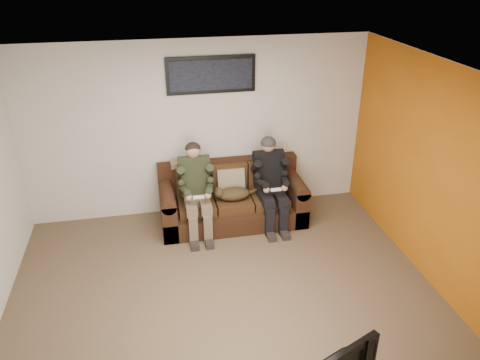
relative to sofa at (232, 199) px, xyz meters
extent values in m
plane|color=brown|center=(-0.40, -1.82, -0.32)|extent=(5.00, 5.00, 0.00)
plane|color=silver|center=(-0.40, -1.82, 2.28)|extent=(5.00, 5.00, 0.00)
plane|color=beige|center=(-0.40, 0.43, 0.98)|extent=(5.00, 0.00, 5.00)
plane|color=beige|center=(2.10, -1.82, 0.98)|extent=(0.00, 4.50, 4.50)
plane|color=#AD5B11|center=(2.09, -1.82, 0.98)|extent=(0.00, 4.50, 4.50)
cube|color=black|center=(0.00, -0.07, -0.18)|extent=(2.09, 0.90, 0.28)
cube|color=black|center=(0.00, 0.28, 0.25)|extent=(2.09, 0.19, 0.57)
cube|color=black|center=(-0.94, -0.07, -0.04)|extent=(0.21, 0.90, 0.57)
cube|color=black|center=(0.94, -0.07, -0.04)|extent=(0.21, 0.90, 0.57)
cylinder|color=black|center=(-0.94, -0.07, 0.25)|extent=(0.21, 0.90, 0.21)
cylinder|color=black|center=(0.94, -0.07, 0.25)|extent=(0.21, 0.90, 0.21)
cube|color=#412813|center=(-0.54, -0.12, 0.03)|extent=(0.52, 0.57, 0.13)
cube|color=#412813|center=(-0.54, 0.15, 0.30)|extent=(0.52, 0.13, 0.42)
cube|color=#412813|center=(0.00, -0.12, 0.03)|extent=(0.52, 0.57, 0.13)
cube|color=#412813|center=(0.00, 0.15, 0.30)|extent=(0.52, 0.13, 0.42)
cube|color=#412813|center=(0.54, -0.12, 0.03)|extent=(0.52, 0.57, 0.13)
cube|color=#412813|center=(0.54, 0.15, 0.30)|extent=(0.52, 0.13, 0.42)
cube|color=#867B58|center=(0.00, 0.04, 0.29)|extent=(0.40, 0.19, 0.40)
cube|color=gray|center=(-0.63, 0.26, 0.53)|extent=(0.43, 0.21, 0.08)
cube|color=brown|center=(-0.54, -0.15, 0.17)|extent=(0.36, 0.30, 0.14)
cube|color=#252B1A|center=(-0.54, -0.05, 0.47)|extent=(0.40, 0.30, 0.53)
cylinder|color=#252B1A|center=(-0.54, -0.03, 0.68)|extent=(0.44, 0.18, 0.18)
sphere|color=tan|center=(-0.54, -0.01, 0.84)|extent=(0.21, 0.21, 0.21)
cube|color=brown|center=(-0.64, -0.35, 0.16)|extent=(0.15, 0.42, 0.13)
cube|color=brown|center=(-0.44, -0.35, 0.16)|extent=(0.15, 0.42, 0.13)
cube|color=brown|center=(-0.64, -0.55, -0.11)|extent=(0.12, 0.13, 0.42)
cube|color=brown|center=(-0.44, -0.55, -0.11)|extent=(0.12, 0.13, 0.42)
cube|color=black|center=(-0.64, -0.63, -0.28)|extent=(0.11, 0.26, 0.08)
cube|color=black|center=(-0.44, -0.63, -0.28)|extent=(0.11, 0.26, 0.08)
cylinder|color=#252B1A|center=(-0.74, -0.12, 0.57)|extent=(0.11, 0.30, 0.28)
cylinder|color=#252B1A|center=(-0.34, -0.12, 0.57)|extent=(0.11, 0.30, 0.28)
cylinder|color=#252B1A|center=(-0.71, -0.34, 0.41)|extent=(0.14, 0.32, 0.15)
cylinder|color=#252B1A|center=(-0.37, -0.34, 0.41)|extent=(0.14, 0.32, 0.15)
sphere|color=tan|center=(-0.67, -0.46, 0.36)|extent=(0.09, 0.09, 0.09)
sphere|color=tan|center=(-0.41, -0.46, 0.36)|extent=(0.09, 0.09, 0.09)
cube|color=white|center=(-0.54, -0.48, 0.36)|extent=(0.15, 0.04, 0.03)
ellipsoid|color=black|center=(-0.54, 0.00, 0.87)|extent=(0.22, 0.22, 0.17)
cube|color=black|center=(0.54, -0.15, 0.17)|extent=(0.36, 0.30, 0.14)
cube|color=black|center=(0.54, -0.05, 0.47)|extent=(0.40, 0.30, 0.53)
cylinder|color=black|center=(0.54, -0.03, 0.68)|extent=(0.44, 0.18, 0.18)
sphere|color=#A4785B|center=(0.54, -0.01, 0.84)|extent=(0.21, 0.21, 0.21)
cube|color=black|center=(0.44, -0.35, 0.16)|extent=(0.15, 0.42, 0.13)
cube|color=black|center=(0.64, -0.35, 0.16)|extent=(0.15, 0.42, 0.13)
cube|color=black|center=(0.44, -0.55, -0.11)|extent=(0.12, 0.13, 0.42)
cube|color=black|center=(0.64, -0.55, -0.11)|extent=(0.12, 0.13, 0.42)
cube|color=black|center=(0.44, -0.63, -0.28)|extent=(0.11, 0.26, 0.08)
cube|color=black|center=(0.64, -0.63, -0.28)|extent=(0.11, 0.26, 0.08)
cylinder|color=black|center=(0.34, -0.12, 0.57)|extent=(0.11, 0.30, 0.28)
cylinder|color=black|center=(0.74, -0.12, 0.57)|extent=(0.11, 0.30, 0.28)
cylinder|color=black|center=(0.37, -0.34, 0.41)|extent=(0.14, 0.32, 0.15)
cylinder|color=black|center=(0.71, -0.34, 0.41)|extent=(0.14, 0.32, 0.15)
sphere|color=#A4785B|center=(0.41, -0.46, 0.36)|extent=(0.09, 0.09, 0.09)
sphere|color=#A4785B|center=(0.67, -0.46, 0.36)|extent=(0.09, 0.09, 0.09)
cube|color=white|center=(0.54, -0.48, 0.36)|extent=(0.15, 0.04, 0.03)
ellipsoid|color=black|center=(0.54, -0.01, 0.87)|extent=(0.22, 0.22, 0.19)
ellipsoid|color=#4B3B1D|center=(0.00, -0.18, 0.19)|extent=(0.47, 0.26, 0.19)
sphere|color=#4B3B1D|center=(-0.22, -0.21, 0.25)|extent=(0.14, 0.14, 0.14)
cone|color=#4B3B1D|center=(-0.24, -0.25, 0.32)|extent=(0.04, 0.04, 0.04)
cone|color=#4B3B1D|center=(-0.24, -0.18, 0.32)|extent=(0.04, 0.04, 0.04)
cylinder|color=#4B3B1D|center=(0.24, -0.13, 0.16)|extent=(0.26, 0.13, 0.08)
cube|color=black|center=(-0.20, 0.40, 1.78)|extent=(1.25, 0.04, 0.52)
cube|color=black|center=(-0.20, 0.37, 1.78)|extent=(1.15, 0.01, 0.42)
camera|label=1|loc=(-1.10, -5.99, 3.34)|focal=35.00mm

